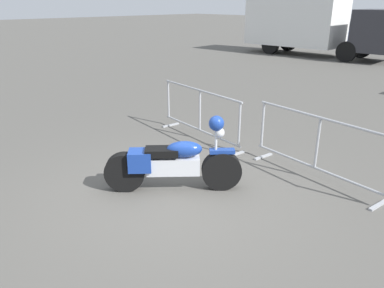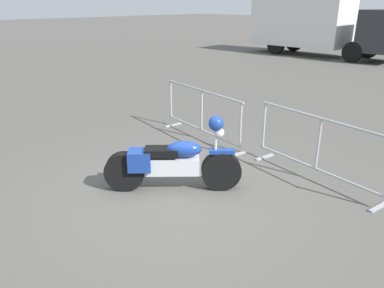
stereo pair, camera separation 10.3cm
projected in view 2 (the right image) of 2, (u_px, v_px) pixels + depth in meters
name	position (u px, v px, depth m)	size (l,w,h in m)	color
ground_plane	(174.00, 195.00, 5.67)	(120.00, 120.00, 0.00)	#54514C
motorcycle	(173.00, 162.00, 5.70)	(1.54, 1.67, 1.19)	black
crowd_barrier_near	(202.00, 114.00, 7.78)	(2.46, 0.73, 1.07)	#9EA0A5
crowd_barrier_far	(318.00, 148.00, 5.97)	(2.46, 0.73, 1.07)	#9EA0A5
box_truck	(317.00, 24.00, 19.54)	(7.79, 2.59, 2.98)	white
parked_car_white	(318.00, 31.00, 26.28)	(2.37, 4.52, 1.46)	white
parked_car_blue	(361.00, 33.00, 24.46)	(2.42, 4.62, 1.49)	#284799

